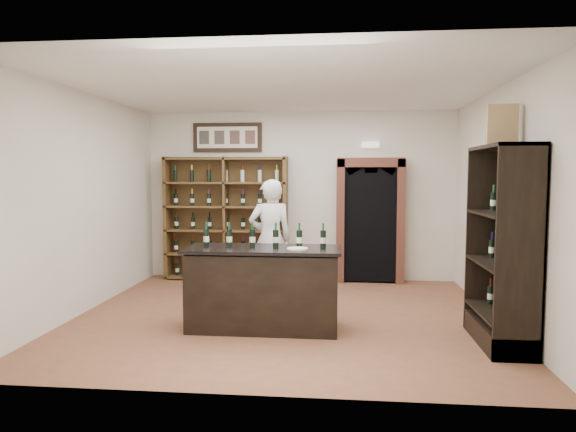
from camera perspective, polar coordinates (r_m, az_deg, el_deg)
The scene contains 20 objects.
floor at distance 6.98m, azimuth -0.35°, elevation -11.01°, with size 5.50×5.50×0.00m, color brown.
ceiling at distance 6.82m, azimuth -0.36°, elevation 14.06°, with size 5.50×5.50×0.00m, color white.
wall_back at distance 9.22m, azimuth 1.27°, elevation 2.24°, with size 5.50×0.04×3.00m, color silver.
wall_left at distance 7.54m, azimuth -21.64°, elevation 1.39°, with size 0.04×5.00×3.00m, color silver.
wall_right at distance 7.00m, azimuth 22.64°, elevation 1.14°, with size 0.04×5.00×3.00m, color silver.
wine_shelf at distance 9.27m, azimuth -6.85°, elevation -0.25°, with size 2.20×0.38×2.20m.
framed_picture at distance 9.40m, azimuth -6.75°, elevation 8.66°, with size 1.25×0.04×0.52m, color black.
arched_doorway at distance 9.06m, azimuth 9.09°, elevation -0.15°, with size 1.17×0.35×2.17m.
emergency_light at distance 9.14m, azimuth 9.16°, elevation 7.81°, with size 0.30×0.10×0.10m, color white.
tasting_counter at distance 6.31m, azimuth -2.75°, elevation -8.09°, with size 1.88×0.78×1.00m.
counter_bottle_0 at distance 6.41m, azimuth -9.06°, elevation -2.37°, with size 0.07×0.07×0.30m.
counter_bottle_1 at distance 6.35m, azimuth -6.54°, elevation -2.41°, with size 0.07×0.07×0.30m.
counter_bottle_2 at distance 6.29m, azimuth -3.98°, elevation -2.45°, with size 0.07×0.07×0.30m.
counter_bottle_3 at distance 6.25m, azimuth -1.37°, elevation -2.49°, with size 0.07×0.07×0.30m.
counter_bottle_4 at distance 6.22m, azimuth 1.26°, elevation -2.52°, with size 0.07×0.07×0.30m.
counter_bottle_5 at distance 6.21m, azimuth 3.92°, elevation -2.55°, with size 0.07×0.07×0.30m.
side_cabinet at distance 6.17m, azimuth 22.86°, elevation -6.27°, with size 0.48×1.20×2.20m.
shopkeeper at distance 7.83m, azimuth -1.97°, elevation -2.55°, with size 0.66×0.43×1.81m, color white.
plate at distance 6.04m, azimuth 1.05°, elevation -3.67°, with size 0.25×0.25×0.02m, color silver.
wine_crate at distance 6.30m, azimuth 22.67°, elevation 9.28°, with size 0.33×0.14×0.46m, color tan.
Camera 1 is at (0.70, -6.69, 1.88)m, focal length 32.00 mm.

